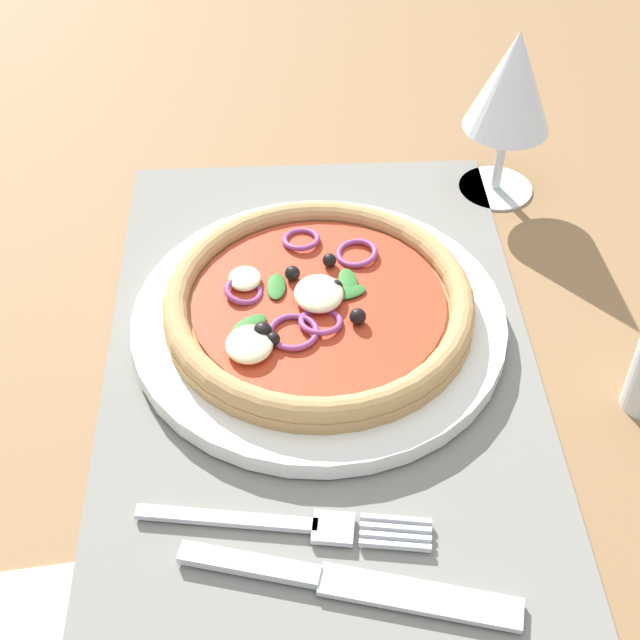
% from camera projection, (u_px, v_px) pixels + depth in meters
% --- Properties ---
extents(ground_plane, '(1.90, 1.40, 0.02)m').
position_uv_depth(ground_plane, '(320.00, 366.00, 0.67)').
color(ground_plane, olive).
extents(placemat, '(0.47, 0.31, 0.00)m').
position_uv_depth(placemat, '(320.00, 353.00, 0.66)').
color(placemat, slate).
rests_on(placemat, ground_plane).
extents(plate, '(0.27, 0.27, 0.01)m').
position_uv_depth(plate, '(319.00, 321.00, 0.67)').
color(plate, silver).
rests_on(plate, placemat).
extents(pizza, '(0.22, 0.22, 0.03)m').
position_uv_depth(pizza, '(318.00, 303.00, 0.66)').
color(pizza, tan).
rests_on(pizza, plate).
extents(fork, '(0.04, 0.18, 0.00)m').
position_uv_depth(fork, '(300.00, 525.00, 0.56)').
color(fork, silver).
rests_on(fork, placemat).
extents(knife, '(0.07, 0.20, 0.01)m').
position_uv_depth(knife, '(351.00, 584.00, 0.53)').
color(knife, silver).
rests_on(knife, placemat).
extents(wine_glass, '(0.07, 0.07, 0.15)m').
position_uv_depth(wine_glass, '(512.00, 83.00, 0.74)').
color(wine_glass, silver).
rests_on(wine_glass, ground_plane).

